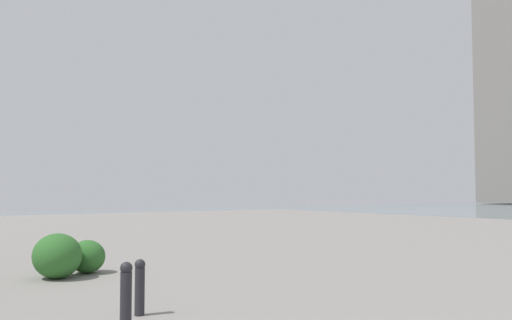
# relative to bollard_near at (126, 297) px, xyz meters

# --- Properties ---
(bollard_near) EXTENTS (0.13, 0.13, 0.76)m
(bollard_near) POSITION_rel_bollard_near_xyz_m (0.00, 0.00, 0.00)
(bollard_near) COLOR #232328
(bollard_near) RESTS_ON ground
(bollard_mid) EXTENTS (0.13, 0.13, 0.67)m
(bollard_mid) POSITION_rel_bollard_near_xyz_m (0.80, -0.50, -0.04)
(bollard_mid) COLOR #232328
(bollard_mid) RESTS_ON ground
(shrub_low) EXTENTS (0.91, 0.82, 0.77)m
(shrub_low) POSITION_rel_bollard_near_xyz_m (4.23, -0.47, -0.01)
(shrub_low) COLOR #2D6628
(shrub_low) RESTS_ON ground
(shrub_round) EXTENTS (0.71, 0.64, 0.60)m
(shrub_round) POSITION_rel_bollard_near_xyz_m (4.55, -1.10, -0.10)
(shrub_round) COLOR #2D6628
(shrub_round) RESTS_ON ground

